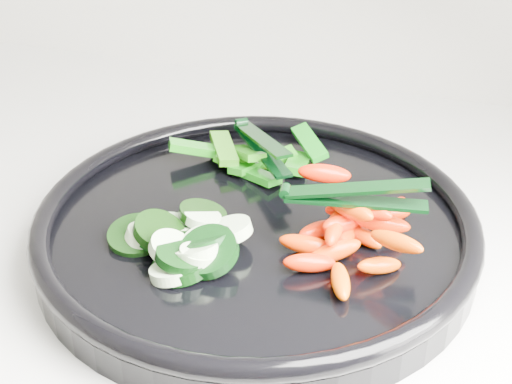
% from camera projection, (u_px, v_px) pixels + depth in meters
% --- Properties ---
extents(veggie_tray, '(0.43, 0.43, 0.04)m').
position_uv_depth(veggie_tray, '(256.00, 227.00, 0.61)').
color(veggie_tray, black).
rests_on(veggie_tray, counter).
extents(cucumber_pile, '(0.13, 0.12, 0.04)m').
position_uv_depth(cucumber_pile, '(182.00, 241.00, 0.56)').
color(cucumber_pile, black).
rests_on(cucumber_pile, veggie_tray).
extents(carrot_pile, '(0.12, 0.16, 0.05)m').
position_uv_depth(carrot_pile, '(350.00, 227.00, 0.57)').
color(carrot_pile, red).
rests_on(carrot_pile, veggie_tray).
extents(pepper_pile, '(0.15, 0.11, 0.04)m').
position_uv_depth(pepper_pile, '(253.00, 157.00, 0.69)').
color(pepper_pile, '#186F0A').
rests_on(pepper_pile, veggie_tray).
extents(tong_carrot, '(0.11, 0.03, 0.02)m').
position_uv_depth(tong_carrot, '(351.00, 195.00, 0.55)').
color(tong_carrot, black).
rests_on(tong_carrot, carrot_pile).
extents(tong_pepper, '(0.08, 0.10, 0.02)m').
position_uv_depth(tong_pepper, '(260.00, 143.00, 0.67)').
color(tong_pepper, black).
rests_on(tong_pepper, pepper_pile).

